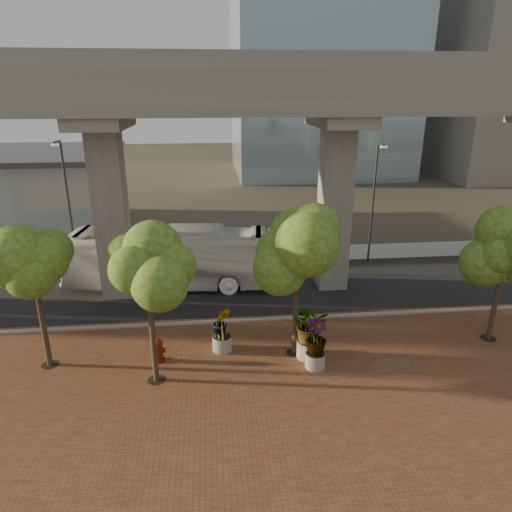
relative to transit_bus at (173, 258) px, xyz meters
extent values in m
plane|color=#332F25|center=(3.02, -2.87, -1.71)|extent=(160.00, 160.00, 0.00)
cube|color=brown|center=(3.02, -10.87, -1.68)|extent=(70.00, 13.00, 0.06)
cube|color=black|center=(3.02, -0.87, -1.69)|extent=(90.00, 8.00, 0.04)
cube|color=gray|center=(3.02, -4.87, -1.63)|extent=(70.00, 0.25, 0.16)
cube|color=gray|center=(3.02, 4.63, -1.68)|extent=(90.00, 3.00, 0.06)
cube|color=gray|center=(3.02, -2.47, 8.79)|extent=(72.00, 2.40, 1.80)
cube|color=gray|center=(3.02, 0.73, 8.79)|extent=(72.00, 2.40, 1.80)
cube|color=gray|center=(3.02, -3.57, 10.19)|extent=(72.00, 0.12, 1.00)
cube|color=gray|center=(3.02, 1.83, 10.19)|extent=(72.00, 0.12, 1.00)
imported|color=white|center=(0.00, 0.00, 0.00)|extent=(12.48, 4.21, 3.41)
cylinder|color=#64190B|center=(-0.14, -8.00, -1.59)|extent=(0.48, 0.48, 0.11)
cylinder|color=#64190B|center=(-0.14, -8.00, -1.21)|extent=(0.32, 0.32, 0.77)
sphere|color=#64190B|center=(-0.14, -8.00, -0.82)|extent=(0.37, 0.37, 0.37)
cylinder|color=#64190B|center=(-0.14, -8.00, -0.65)|extent=(0.11, 0.11, 0.13)
cylinder|color=#64190B|center=(-0.14, -8.00, -1.14)|extent=(0.53, 0.21, 0.21)
cylinder|color=#9E998E|center=(6.13, -8.33, -1.26)|extent=(0.99, 0.99, 0.77)
imported|color=#2A5516|center=(6.13, -8.33, -0.06)|extent=(2.19, 2.19, 1.64)
cylinder|color=#AEA79D|center=(6.25, -9.10, -1.33)|extent=(0.82, 0.82, 0.64)
imported|color=#2A5516|center=(6.25, -9.10, -0.26)|extent=(2.00, 2.00, 1.50)
cylinder|color=#AFAB9E|center=(2.52, -7.39, -1.32)|extent=(0.85, 0.85, 0.66)
imported|color=#2A5516|center=(2.52, -7.39, -0.28)|extent=(1.88, 1.88, 1.41)
cylinder|color=#4B3D2B|center=(-4.63, -7.83, 0.03)|extent=(0.22, 0.22, 3.34)
cylinder|color=black|center=(-4.63, -7.83, -1.64)|extent=(0.70, 0.70, 0.01)
cylinder|color=#4B3D2B|center=(-0.13, -9.36, -0.03)|extent=(0.22, 0.22, 3.23)
cylinder|color=black|center=(-0.13, -9.36, -1.64)|extent=(0.70, 0.70, 0.01)
cylinder|color=#4B3D2B|center=(5.60, -7.97, 0.01)|extent=(0.22, 0.22, 3.31)
cylinder|color=black|center=(5.60, -7.97, -1.64)|extent=(0.70, 0.70, 0.01)
cylinder|color=#4B3D2B|center=(14.67, -7.68, -0.09)|extent=(0.22, 0.22, 3.11)
cylinder|color=black|center=(14.67, -7.68, -1.64)|extent=(0.70, 0.70, 0.01)
cylinder|color=#323238|center=(-6.35, 3.29, 2.31)|extent=(0.14, 0.14, 7.95)
cube|color=#323238|center=(-6.35, 2.80, 6.28)|extent=(0.15, 0.99, 0.15)
cube|color=silver|center=(-6.35, 2.30, 6.18)|extent=(0.40, 0.20, 0.12)
cylinder|color=#2B2C30|center=(12.50, 2.63, 2.18)|extent=(0.13, 0.13, 7.68)
cube|color=#2B2C30|center=(12.50, 2.15, 6.02)|extent=(0.14, 0.96, 0.14)
cube|color=silver|center=(12.50, 1.67, 5.92)|extent=(0.38, 0.19, 0.12)
camera|label=1|loc=(2.21, -24.82, 9.05)|focal=32.00mm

